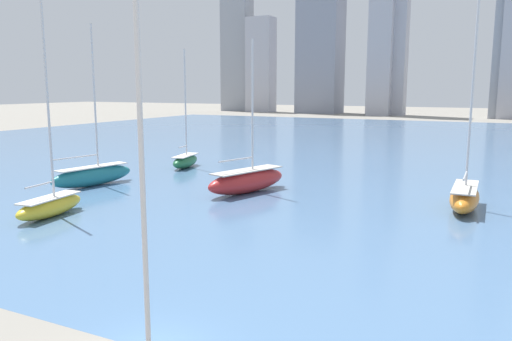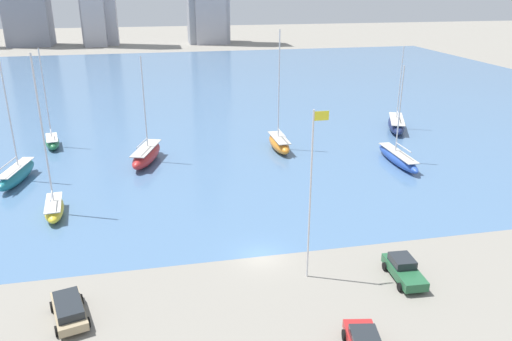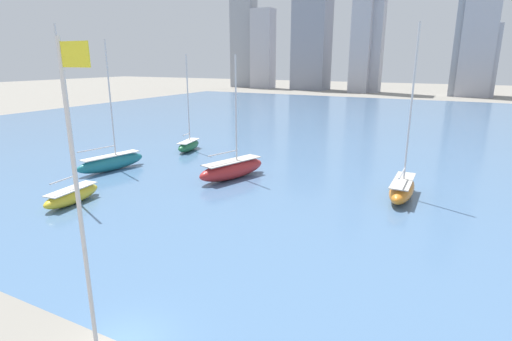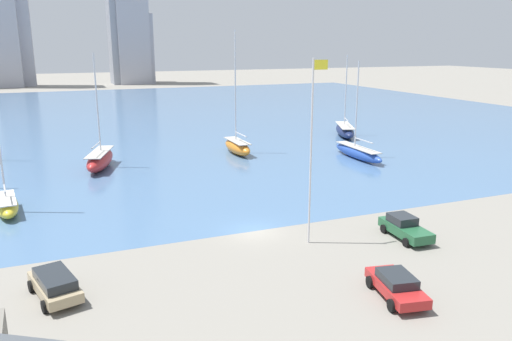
{
  "view_description": "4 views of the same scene",
  "coord_description": "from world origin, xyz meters",
  "px_view_note": "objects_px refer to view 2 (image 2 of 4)",
  "views": [
    {
      "loc": [
        11.0,
        -13.66,
        9.64
      ],
      "look_at": [
        -2.28,
        13.46,
        4.61
      ],
      "focal_mm": 35.0,
      "sensor_mm": 36.0,
      "label": 1
    },
    {
      "loc": [
        -8.3,
        -37.43,
        22.59
      ],
      "look_at": [
        1.2,
        8.01,
        5.04
      ],
      "focal_mm": 35.0,
      "sensor_mm": 36.0,
      "label": 2
    },
    {
      "loc": [
        13.27,
        -11.67,
        13.34
      ],
      "look_at": [
        -2.8,
        19.41,
        3.65
      ],
      "focal_mm": 28.0,
      "sensor_mm": 36.0,
      "label": 3
    },
    {
      "loc": [
        -14.26,
        -35.73,
        14.92
      ],
      "look_at": [
        3.56,
        8.45,
        2.82
      ],
      "focal_mm": 35.0,
      "sensor_mm": 36.0,
      "label": 4
    }
  ],
  "objects_px": {
    "sailboat_green": "(52,141)",
    "parked_wagon_tan": "(69,309)",
    "sailboat_teal": "(17,174)",
    "parked_pickup_green": "(404,269)",
    "flag_pole": "(311,192)",
    "sailboat_yellow": "(54,207)",
    "sailboat_blue": "(398,157)",
    "sailboat_red": "(147,155)",
    "sailboat_orange": "(279,143)",
    "sailboat_navy": "(396,124)"
  },
  "relations": [
    {
      "from": "sailboat_teal",
      "to": "sailboat_orange",
      "type": "distance_m",
      "value": 34.3
    },
    {
      "from": "sailboat_teal",
      "to": "parked_wagon_tan",
      "type": "relative_size",
      "value": 2.97
    },
    {
      "from": "parked_wagon_tan",
      "to": "sailboat_blue",
      "type": "bearing_deg",
      "value": 18.77
    },
    {
      "from": "sailboat_blue",
      "to": "parked_pickup_green",
      "type": "distance_m",
      "value": 28.21
    },
    {
      "from": "parked_wagon_tan",
      "to": "sailboat_red",
      "type": "bearing_deg",
      "value": 65.37
    },
    {
      "from": "flag_pole",
      "to": "parked_pickup_green",
      "type": "bearing_deg",
      "value": -14.2
    },
    {
      "from": "sailboat_red",
      "to": "flag_pole",
      "type": "bearing_deg",
      "value": -49.55
    },
    {
      "from": "parked_pickup_green",
      "to": "sailboat_orange",
      "type": "bearing_deg",
      "value": 96.19
    },
    {
      "from": "sailboat_teal",
      "to": "sailboat_navy",
      "type": "height_order",
      "value": "sailboat_teal"
    },
    {
      "from": "sailboat_blue",
      "to": "sailboat_navy",
      "type": "distance_m",
      "value": 16.89
    },
    {
      "from": "sailboat_orange",
      "to": "parked_pickup_green",
      "type": "xyz_separation_m",
      "value": [
        1.68,
        -34.28,
        -0.25
      ]
    },
    {
      "from": "sailboat_orange",
      "to": "parked_pickup_green",
      "type": "height_order",
      "value": "sailboat_orange"
    },
    {
      "from": "sailboat_orange",
      "to": "parked_wagon_tan",
      "type": "bearing_deg",
      "value": -125.62
    },
    {
      "from": "sailboat_red",
      "to": "sailboat_teal",
      "type": "bearing_deg",
      "value": -147.92
    },
    {
      "from": "sailboat_blue",
      "to": "sailboat_red",
      "type": "distance_m",
      "value": 33.29
    },
    {
      "from": "parked_pickup_green",
      "to": "sailboat_red",
      "type": "bearing_deg",
      "value": 125.31
    },
    {
      "from": "sailboat_blue",
      "to": "sailboat_yellow",
      "type": "xyz_separation_m",
      "value": [
        -41.93,
        -7.23,
        0.09
      ]
    },
    {
      "from": "sailboat_orange",
      "to": "flag_pole",
      "type": "bearing_deg",
      "value": -100.68
    },
    {
      "from": "sailboat_teal",
      "to": "sailboat_orange",
      "type": "bearing_deg",
      "value": 20.34
    },
    {
      "from": "parked_pickup_green",
      "to": "sailboat_green",
      "type": "bearing_deg",
      "value": 131.98
    },
    {
      "from": "flag_pole",
      "to": "sailboat_blue",
      "type": "distance_m",
      "value": 31.41
    },
    {
      "from": "sailboat_red",
      "to": "parked_pickup_green",
      "type": "bearing_deg",
      "value": -40.24
    },
    {
      "from": "sailboat_blue",
      "to": "parked_wagon_tan",
      "type": "bearing_deg",
      "value": -145.32
    },
    {
      "from": "flag_pole",
      "to": "parked_pickup_green",
      "type": "distance_m",
      "value": 10.21
    },
    {
      "from": "sailboat_green",
      "to": "parked_pickup_green",
      "type": "xyz_separation_m",
      "value": [
        33.72,
        -42.23,
        -0.11
      ]
    },
    {
      "from": "sailboat_yellow",
      "to": "sailboat_green",
      "type": "height_order",
      "value": "sailboat_yellow"
    },
    {
      "from": "sailboat_navy",
      "to": "parked_wagon_tan",
      "type": "bearing_deg",
      "value": -115.09
    },
    {
      "from": "sailboat_teal",
      "to": "parked_pickup_green",
      "type": "relative_size",
      "value": 3.13
    },
    {
      "from": "sailboat_orange",
      "to": "sailboat_navy",
      "type": "height_order",
      "value": "sailboat_orange"
    },
    {
      "from": "sailboat_green",
      "to": "parked_wagon_tan",
      "type": "xyz_separation_m",
      "value": [
        7.91,
        -42.24,
        -0.08
      ]
    },
    {
      "from": "sailboat_blue",
      "to": "parked_pickup_green",
      "type": "height_order",
      "value": "sailboat_blue"
    },
    {
      "from": "flag_pole",
      "to": "sailboat_yellow",
      "type": "bearing_deg",
      "value": 143.71
    },
    {
      "from": "sailboat_red",
      "to": "sailboat_blue",
      "type": "bearing_deg",
      "value": 5.48
    },
    {
      "from": "sailboat_red",
      "to": "sailboat_green",
      "type": "relative_size",
      "value": 0.99
    },
    {
      "from": "sailboat_teal",
      "to": "sailboat_red",
      "type": "height_order",
      "value": "sailboat_teal"
    },
    {
      "from": "parked_wagon_tan",
      "to": "parked_pickup_green",
      "type": "xyz_separation_m",
      "value": [
        25.81,
        0.01,
        -0.03
      ]
    },
    {
      "from": "sailboat_teal",
      "to": "sailboat_yellow",
      "type": "xyz_separation_m",
      "value": [
        5.84,
        -10.47,
        -0.13
      ]
    },
    {
      "from": "sailboat_green",
      "to": "parked_pickup_green",
      "type": "bearing_deg",
      "value": -62.62
    },
    {
      "from": "flag_pole",
      "to": "sailboat_navy",
      "type": "distance_m",
      "value": 47.71
    },
    {
      "from": "sailboat_yellow",
      "to": "sailboat_blue",
      "type": "bearing_deg",
      "value": 3.35
    },
    {
      "from": "sailboat_blue",
      "to": "sailboat_red",
      "type": "bearing_deg",
      "value": 168.61
    },
    {
      "from": "flag_pole",
      "to": "sailboat_red",
      "type": "height_order",
      "value": "flag_pole"
    },
    {
      "from": "parked_wagon_tan",
      "to": "parked_pickup_green",
      "type": "height_order",
      "value": "parked_pickup_green"
    },
    {
      "from": "parked_wagon_tan",
      "to": "sailboat_yellow",
      "type": "bearing_deg",
      "value": 87.04
    },
    {
      "from": "sailboat_teal",
      "to": "sailboat_green",
      "type": "height_order",
      "value": "sailboat_teal"
    },
    {
      "from": "flag_pole",
      "to": "sailboat_navy",
      "type": "relative_size",
      "value": 1.05
    },
    {
      "from": "sailboat_red",
      "to": "parked_pickup_green",
      "type": "height_order",
      "value": "sailboat_red"
    },
    {
      "from": "flag_pole",
      "to": "sailboat_blue",
      "type": "relative_size",
      "value": 1.09
    },
    {
      "from": "sailboat_red",
      "to": "parked_wagon_tan",
      "type": "height_order",
      "value": "sailboat_red"
    },
    {
      "from": "sailboat_orange",
      "to": "parked_wagon_tan",
      "type": "distance_m",
      "value": 41.93
    }
  ]
}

